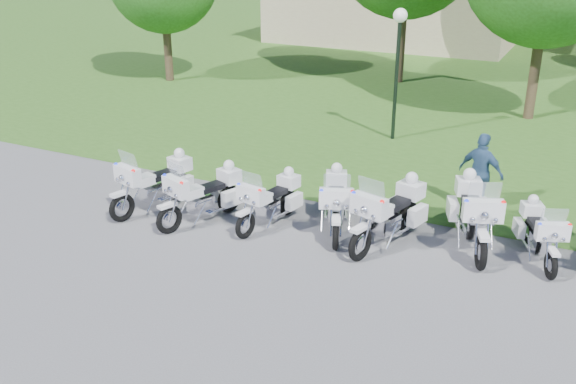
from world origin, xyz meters
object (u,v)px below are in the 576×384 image
at_px(motorcycle_6, 540,232).
at_px(motorcycle_5, 473,213).
at_px(motorcycle_3, 336,201).
at_px(motorcycle_2, 271,199).
at_px(motorcycle_1, 204,194).
at_px(lamp_post, 399,42).
at_px(motorcycle_4, 390,212).
at_px(bystander_c, 481,173).
at_px(motorcycle_0, 156,182).

bearing_deg(motorcycle_6, motorcycle_5, -23.63).
distance_m(motorcycle_3, motorcycle_5, 3.00).
bearing_deg(motorcycle_2, motorcycle_1, 29.43).
bearing_deg(lamp_post, motorcycle_4, -72.98).
relative_size(motorcycle_1, motorcycle_3, 1.01).
bearing_deg(motorcycle_6, motorcycle_3, -15.47).
xyz_separation_m(motorcycle_6, bystander_c, (-1.60, 1.93, 0.38)).
relative_size(motorcycle_1, bystander_c, 1.19).
bearing_deg(motorcycle_2, motorcycle_0, 18.55).
bearing_deg(motorcycle_4, motorcycle_5, -140.75).
xyz_separation_m(motorcycle_5, motorcycle_6, (1.37, -0.02, -0.16)).
bearing_deg(motorcycle_1, motorcycle_3, -142.14).
xyz_separation_m(motorcycle_0, motorcycle_6, (8.69, 1.41, -0.10)).
relative_size(motorcycle_2, bystander_c, 1.13).
bearing_deg(bystander_c, motorcycle_6, 146.95).
bearing_deg(motorcycle_5, motorcycle_3, -9.84).
height_order(motorcycle_4, bystander_c, bystander_c).
height_order(motorcycle_0, motorcycle_3, motorcycle_0).
distance_m(motorcycle_3, motorcycle_4, 1.32).
relative_size(motorcycle_4, motorcycle_5, 1.00).
bearing_deg(bystander_c, lamp_post, -34.79).
height_order(motorcycle_0, motorcycle_6, motorcycle_0).
height_order(motorcycle_0, bystander_c, bystander_c).
bearing_deg(motorcycle_5, motorcycle_2, -7.98).
xyz_separation_m(motorcycle_2, motorcycle_4, (2.76, 0.29, 0.11)).
distance_m(motorcycle_3, lamp_post, 7.63).
xyz_separation_m(motorcycle_3, motorcycle_5, (2.94, 0.58, 0.07)).
xyz_separation_m(motorcycle_0, motorcycle_4, (5.69, 0.70, 0.03)).
relative_size(motorcycle_2, motorcycle_3, 0.96).
bearing_deg(bystander_c, motorcycle_2, 52.48).
height_order(motorcycle_5, bystander_c, bystander_c).
bearing_deg(motorcycle_3, lamp_post, -104.89).
bearing_deg(motorcycle_0, motorcycle_4, -158.17).
height_order(motorcycle_4, motorcycle_6, motorcycle_4).
bearing_deg(bystander_c, motorcycle_1, 48.69).
relative_size(motorcycle_3, motorcycle_4, 0.90).
bearing_deg(lamp_post, motorcycle_1, -103.87).
distance_m(motorcycle_6, lamp_post, 8.80).
relative_size(motorcycle_5, motorcycle_6, 1.28).
xyz_separation_m(motorcycle_2, motorcycle_3, (1.44, 0.43, 0.06)).
bearing_deg(motorcycle_1, bystander_c, -128.64).
distance_m(motorcycle_4, lamp_post, 8.01).
height_order(motorcycle_2, motorcycle_3, motorcycle_3).
distance_m(motorcycle_1, motorcycle_5, 6.06).
height_order(motorcycle_4, lamp_post, lamp_post).
distance_m(motorcycle_0, motorcycle_2, 2.97).
bearing_deg(motorcycle_0, lamp_post, -98.56).
distance_m(lamp_post, bystander_c, 6.30).
distance_m(motorcycle_5, motorcycle_6, 1.38).
xyz_separation_m(motorcycle_0, bystander_c, (7.09, 3.34, 0.28)).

